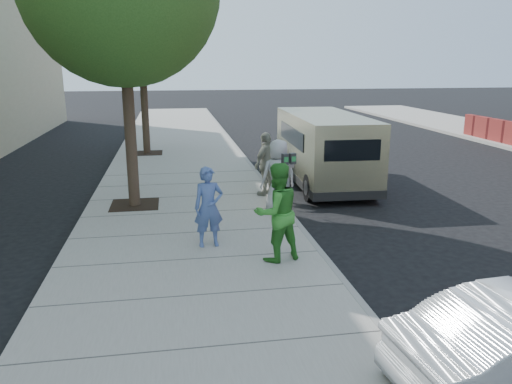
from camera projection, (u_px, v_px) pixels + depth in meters
ground at (236, 236)px, 10.85m from camera, size 120.00×120.00×0.00m
sidewalk at (190, 236)px, 10.67m from camera, size 5.00×60.00×0.15m
curb_face at (301, 230)px, 11.07m from camera, size 0.12×60.00×0.16m
tree_far at (142, 29)px, 18.80m from camera, size 3.92×3.80×6.49m
parking_meter at (289, 172)px, 11.15m from camera, size 0.34×0.19×1.57m
van at (323, 147)px, 15.33m from camera, size 2.13×5.88×2.16m
person_officer at (209, 207)px, 9.70m from camera, size 0.61×0.43×1.59m
person_green_shirt at (277, 212)px, 8.97m from camera, size 1.05×0.93×1.81m
person_gray_shirt at (278, 176)px, 12.01m from camera, size 0.91×0.64×1.76m
person_striped_polo at (266, 164)px, 13.48m from camera, size 1.01×1.01×1.72m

